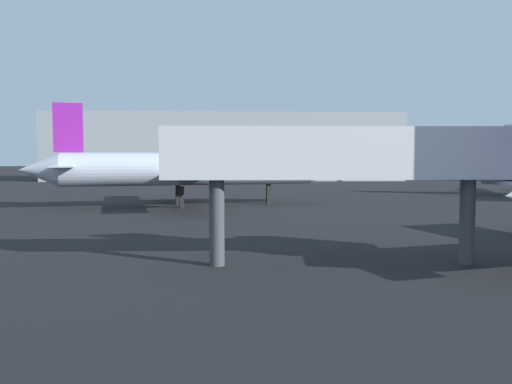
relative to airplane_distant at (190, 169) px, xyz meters
The scene contains 3 objects.
airplane_distant is the anchor object (origin of this frame).
jet_bridge 32.36m from the airplane_distant, 69.20° to the right, with size 18.92×2.83×6.59m.
terminal_building 64.93m from the airplane_distant, 87.49° to the left, with size 75.90×20.12×14.42m, color #999EA3.
Camera 1 is at (-0.53, -6.60, 5.00)m, focal length 37.04 mm.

